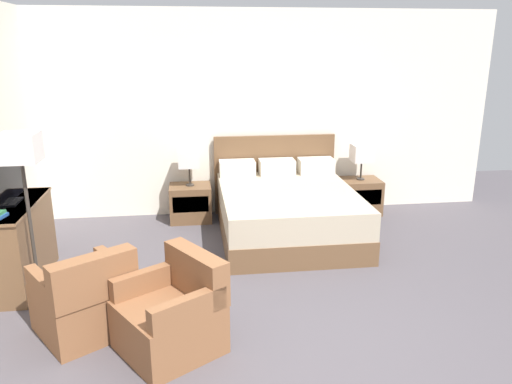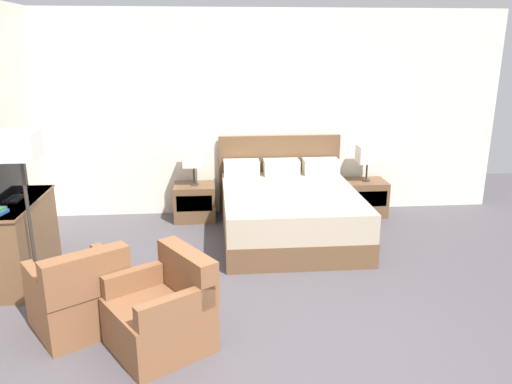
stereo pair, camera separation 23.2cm
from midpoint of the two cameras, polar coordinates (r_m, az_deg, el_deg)
The scene contains 12 objects.
ground_plane at distance 4.08m, azimuth 5.80°, elevation -18.06°, with size 10.47×10.47×0.00m, color #4C474C.
wall_back at distance 6.91m, azimuth 0.73°, elevation 8.86°, with size 6.87×0.06×2.76m, color silver.
bed at distance 6.20m, azimuth 4.86°, elevation -2.14°, with size 1.69×2.02×1.10m.
nightstand_left at distance 6.82m, azimuth -6.03°, elevation -1.15°, with size 0.55×0.45×0.49m.
nightstand_right at distance 7.16m, azimuth 13.26°, elevation -0.63°, with size 0.55×0.45×0.49m.
table_lamp_left at distance 6.66m, azimuth -6.19°, elevation 3.90°, with size 0.28×0.28×0.50m.
table_lamp_right at distance 7.01m, azimuth 13.59°, elevation 4.18°, with size 0.28×0.28×0.50m.
dresser at distance 5.52m, azimuth -24.65°, elevation -4.97°, with size 0.50×1.17×0.83m.
tv at distance 5.36m, azimuth -25.32°, elevation 1.66°, with size 0.18×0.85×0.51m.
armchair_by_window at distance 4.45m, azimuth -18.07°, elevation -11.43°, with size 0.95×0.95×0.76m.
armchair_companion at distance 4.06m, azimuth -8.87°, elevation -13.56°, with size 0.95×0.95×0.76m.
floor_lamp at distance 4.75m, azimuth -23.99°, elevation 3.18°, with size 0.31×0.31×1.59m.
Camera 2 is at (-0.56, -3.30, 2.31)m, focal length 35.00 mm.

